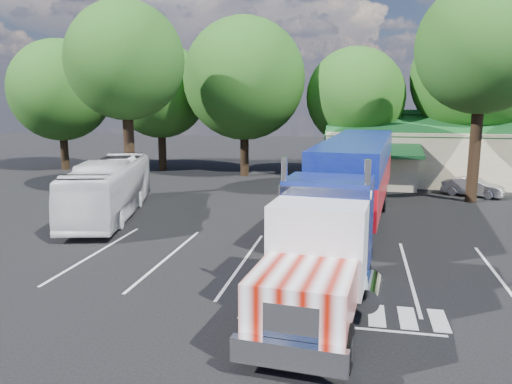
% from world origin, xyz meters
% --- Properties ---
extents(ground, '(120.00, 120.00, 0.00)m').
position_xyz_m(ground, '(0.00, 0.00, 0.00)').
color(ground, black).
rests_on(ground, ground).
extents(event_hall, '(24.20, 14.12, 5.55)m').
position_xyz_m(event_hall, '(13.74, 17.81, 2.21)').
color(event_hall, beige).
rests_on(event_hall, ground).
extents(tree_row_a, '(9.00, 9.00, 11.68)m').
position_xyz_m(tree_row_a, '(-22.00, 16.50, 7.16)').
color(tree_row_a, black).
rests_on(tree_row_a, ground).
extents(tree_row_b, '(8.40, 8.40, 11.35)m').
position_xyz_m(tree_row_b, '(-13.00, 17.80, 7.13)').
color(tree_row_b, black).
rests_on(tree_row_b, ground).
extents(tree_row_c, '(10.00, 10.00, 13.05)m').
position_xyz_m(tree_row_c, '(-5.00, 16.20, 8.04)').
color(tree_row_c, black).
rests_on(tree_row_c, ground).
extents(tree_row_d, '(8.00, 8.00, 10.60)m').
position_xyz_m(tree_row_d, '(4.00, 17.50, 6.58)').
color(tree_row_d, black).
rests_on(tree_row_d, ground).
extents(tree_row_e, '(9.60, 9.60, 12.90)m').
position_xyz_m(tree_row_e, '(13.00, 18.00, 8.09)').
color(tree_row_e, black).
rests_on(tree_row_e, ground).
extents(tree_near_left, '(7.60, 7.60, 12.65)m').
position_xyz_m(tree_near_left, '(-10.50, 6.00, 8.81)').
color(tree_near_left, black).
rests_on(tree_near_left, ground).
extents(tree_near_right, '(8.00, 8.00, 13.50)m').
position_xyz_m(tree_near_right, '(11.50, 8.50, 9.46)').
color(tree_near_right, black).
rests_on(tree_near_right, ground).
extents(semi_truck, '(4.97, 22.70, 4.72)m').
position_xyz_m(semi_truck, '(4.09, -2.02, 2.67)').
color(semi_truck, black).
rests_on(semi_truck, ground).
extents(woman, '(0.49, 0.62, 1.51)m').
position_xyz_m(woman, '(4.39, 0.00, 0.75)').
color(woman, black).
rests_on(woman, ground).
extents(bicycle, '(0.67, 1.86, 0.97)m').
position_xyz_m(bicycle, '(5.50, 6.30, 0.49)').
color(bicycle, black).
rests_on(bicycle, ground).
extents(tour_bus, '(5.31, 11.54, 3.13)m').
position_xyz_m(tour_bus, '(-9.05, 0.34, 1.57)').
color(tour_bus, silver).
rests_on(tour_bus, ground).
extents(silver_sedan, '(4.07, 2.78, 1.27)m').
position_xyz_m(silver_sedan, '(12.00, 10.50, 0.64)').
color(silver_sedan, '#9FA2A6').
rests_on(silver_sedan, ground).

